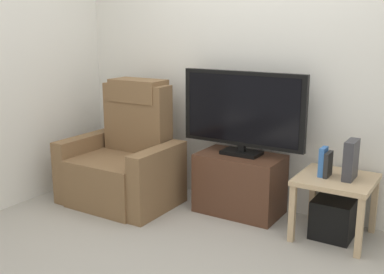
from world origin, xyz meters
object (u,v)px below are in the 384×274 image
Objects in this scene: book_leftmost at (323,162)px; game_console at (351,160)px; book_middle at (328,164)px; television at (242,111)px; tv_stand at (240,184)px; subwoofer_box at (333,218)px; side_table at (336,187)px; recliner_armchair at (125,161)px.

game_console is (0.19, 0.03, 0.04)m from book_leftmost.
book_leftmost reaches higher than book_middle.
television is 0.78m from book_leftmost.
television is 4.96× the size of book_leftmost.
tv_stand is at bearing -90.00° from television.
book_middle is at bearing -161.89° from subwoofer_box.
side_table is at bearing -4.13° from tv_stand.
book_leftmost is at bearing 5.64° from recliner_armchair.
book_middle is (0.75, -0.10, -0.31)m from television.
book_leftmost reaches higher than tv_stand.
side_table is at bearing 11.31° from book_leftmost.
television is 0.99× the size of recliner_armchair.
recliner_armchair is at bearing -172.84° from game_console.
side_table reaches higher than subwoofer_box.
game_console is (0.90, -0.05, 0.36)m from tv_stand.
book_middle is (0.75, -0.08, 0.31)m from tv_stand.
television is at bearing 175.70° from game_console.
side_table is at bearing 5.88° from recliner_armchair.
game_console is at bearing -3.09° from tv_stand.
book_leftmost is at bearing -7.83° from television.
book_leftmost is (0.71, -0.10, -0.29)m from television.
television is at bearing 15.66° from recliner_armchair.
tv_stand is 0.82m from subwoofer_box.
television reaches higher than tv_stand.
recliner_armchair is at bearing -172.80° from subwoofer_box.
book_middle is (0.04, 0.00, -0.02)m from book_leftmost.
television is 1.16m from recliner_armchair.
television is 0.82m from book_middle.
television reaches higher than book_leftmost.
tv_stand is 3.78× the size of book_middle.
television reaches higher than game_console.
recliner_armchair is 1.83m from side_table.
tv_stand is 0.82m from side_table.
book_middle reaches higher than tv_stand.
side_table is (1.82, 0.23, 0.02)m from recliner_armchair.
tv_stand is at bearing 175.87° from side_table.
book_middle is 0.16m from game_console.
television is at bearing 90.00° from tv_stand.
subwoofer_box is (0.81, -0.08, -0.73)m from television.
recliner_armchair is (-1.01, -0.31, -0.50)m from television.
tv_stand is 0.81m from book_middle.
recliner_armchair reaches higher than tv_stand.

